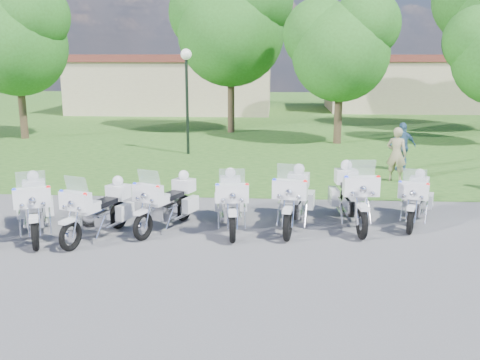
# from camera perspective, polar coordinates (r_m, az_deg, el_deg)

# --- Properties ---
(ground) EXTENTS (100.00, 100.00, 0.00)m
(ground) POSITION_cam_1_polar(r_m,az_deg,el_deg) (12.31, -3.12, -5.52)
(ground) COLOR #59595E
(ground) RESTS_ON ground
(grass_lawn) EXTENTS (100.00, 48.00, 0.01)m
(grass_lawn) POSITION_cam_1_polar(r_m,az_deg,el_deg) (38.81, 1.64, 7.16)
(grass_lawn) COLOR #23551B
(grass_lawn) RESTS_ON ground
(motorcycle_1) EXTENTS (1.40, 2.27, 1.63)m
(motorcycle_1) POSITION_cam_1_polar(r_m,az_deg,el_deg) (12.68, -21.09, -2.62)
(motorcycle_1) COLOR black
(motorcycle_1) RESTS_ON ground
(motorcycle_2) EXTENTS (1.24, 2.17, 1.53)m
(motorcycle_2) POSITION_cam_1_polar(r_m,az_deg,el_deg) (12.16, -14.79, -3.03)
(motorcycle_2) COLOR black
(motorcycle_2) RESTS_ON ground
(motorcycle_3) EXTENTS (1.30, 2.14, 1.53)m
(motorcycle_3) POSITION_cam_1_polar(r_m,az_deg,el_deg) (12.47, -7.74, -2.32)
(motorcycle_3) COLOR black
(motorcycle_3) RESTS_ON ground
(motorcycle_4) EXTENTS (0.92, 2.35, 1.58)m
(motorcycle_4) POSITION_cam_1_polar(r_m,az_deg,el_deg) (12.34, -0.94, -2.26)
(motorcycle_4) COLOR black
(motorcycle_4) RESTS_ON ground
(motorcycle_5) EXTENTS (1.06, 2.46, 1.66)m
(motorcycle_5) POSITION_cam_1_polar(r_m,az_deg,el_deg) (12.52, 5.81, -1.94)
(motorcycle_5) COLOR black
(motorcycle_5) RESTS_ON ground
(motorcycle_6) EXTENTS (0.95, 2.57, 1.73)m
(motorcycle_6) POSITION_cam_1_polar(r_m,az_deg,el_deg) (12.91, 11.89, -1.57)
(motorcycle_6) COLOR black
(motorcycle_6) RESTS_ON ground
(motorcycle_7) EXTENTS (1.18, 2.09, 1.46)m
(motorcycle_7) POSITION_cam_1_polar(r_m,az_deg,el_deg) (13.42, 18.24, -1.88)
(motorcycle_7) COLOR black
(motorcycle_7) RESTS_ON ground
(lamp_post) EXTENTS (0.44, 0.44, 4.24)m
(lamp_post) POSITION_cam_1_polar(r_m,az_deg,el_deg) (21.90, -5.72, 11.04)
(lamp_post) COLOR black
(lamp_post) RESTS_ON ground
(tree_0) EXTENTS (5.56, 4.74, 7.41)m
(tree_0) POSITION_cam_1_polar(r_m,az_deg,el_deg) (28.27, -22.83, 13.99)
(tree_0) COLOR #38281C
(tree_0) RESTS_ON ground
(tree_1) EXTENTS (6.42, 5.48, 8.56)m
(tree_1) POSITION_cam_1_polar(r_m,az_deg,el_deg) (28.47, -1.09, 16.48)
(tree_1) COLOR #38281C
(tree_1) RESTS_ON ground
(tree_2) EXTENTS (5.11, 4.36, 6.82)m
(tree_2) POSITION_cam_1_polar(r_m,az_deg,el_deg) (25.04, 10.62, 14.12)
(tree_2) COLOR #38281C
(tree_2) RESTS_ON ground
(building_west) EXTENTS (14.56, 8.32, 4.10)m
(building_west) POSITION_cam_1_polar(r_m,az_deg,el_deg) (40.33, -6.98, 10.23)
(building_west) COLOR tan
(building_west) RESTS_ON ground
(building_east) EXTENTS (11.44, 7.28, 4.10)m
(building_east) POSITION_cam_1_polar(r_m,az_deg,el_deg) (42.72, 16.96, 9.92)
(building_east) COLOR tan
(building_east) RESTS_ON ground
(bystander_a) EXTENTS (0.75, 0.65, 1.74)m
(bystander_a) POSITION_cam_1_polar(r_m,az_deg,el_deg) (17.79, 16.34, 2.62)
(bystander_a) COLOR #998E68
(bystander_a) RESTS_ON ground
(bystander_c) EXTENTS (1.06, 0.63, 1.69)m
(bystander_c) POSITION_cam_1_polar(r_m,az_deg,el_deg) (19.58, 16.93, 3.40)
(bystander_c) COLOR #365D82
(bystander_c) RESTS_ON ground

